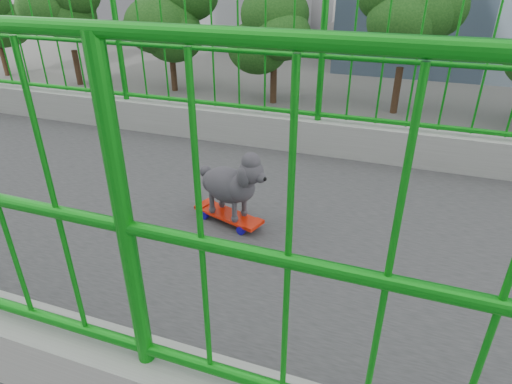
{
  "coord_description": "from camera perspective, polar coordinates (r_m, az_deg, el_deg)",
  "views": [
    {
      "loc": [
        2.29,
        4.73,
        8.54
      ],
      "look_at": [
        -0.39,
        3.78,
        7.03
      ],
      "focal_mm": 30.4,
      "sensor_mm": 36.0,
      "label": 1
    }
  ],
  "objects": [
    {
      "name": "car_4",
      "position": [
        24.8,
        -6.45,
        9.27
      ],
      "size": [
        1.62,
        4.04,
        1.38
      ],
      "primitive_type": "imported",
      "rotation": [
        0.0,
        0.0,
        3.14
      ],
      "color": "black",
      "rests_on": "ground"
    },
    {
      "name": "poodle",
      "position": [
        2.75,
        -3.37,
        1.18
      ],
      "size": [
        0.31,
        0.51,
        0.44
      ],
      "rotation": [
        0.0,
        0.0,
        -0.3
      ],
      "color": "#2F2D32",
      "rests_on": "skateboard"
    },
    {
      "name": "road",
      "position": [
        18.13,
        2.11,
        -0.17
      ],
      "size": [
        18.0,
        90.0,
        0.02
      ],
      "primitive_type": "cube",
      "color": "black",
      "rests_on": "ground"
    },
    {
      "name": "street_trees",
      "position": [
        28.81,
        12.85,
        19.65
      ],
      "size": [
        5.3,
        60.4,
        7.26
      ],
      "color": "black",
      "rests_on": "ground"
    },
    {
      "name": "car_7",
      "position": [
        17.18,
        3.19,
        0.66
      ],
      "size": [
        1.93,
        4.74,
        1.37
      ],
      "primitive_type": "imported",
      "rotation": [
        0.0,
        0.0,
        3.14
      ],
      "color": "black",
      "rests_on": "ground"
    },
    {
      "name": "car_6",
      "position": [
        14.69,
        -2.42,
        -4.35
      ],
      "size": [
        2.34,
        5.07,
        1.41
      ],
      "primitive_type": "imported",
      "color": "#B00F07",
      "rests_on": "ground"
    },
    {
      "name": "car_1",
      "position": [
        19.0,
        -26.07,
        0.54
      ],
      "size": [
        1.5,
        4.31,
        1.42
      ],
      "primitive_type": "imported",
      "color": "silver",
      "rests_on": "ground"
    },
    {
      "name": "car_3",
      "position": [
        21.13,
        -4.61,
        6.33
      ],
      "size": [
        2.25,
        5.54,
        1.61
      ],
      "primitive_type": "imported",
      "rotation": [
        0.0,
        0.0,
        3.14
      ],
      "color": "black",
      "rests_on": "ground"
    },
    {
      "name": "skateboard",
      "position": [
        2.89,
        -3.66,
        -3.14
      ],
      "size": [
        0.28,
        0.51,
        0.07
      ],
      "rotation": [
        0.0,
        0.0,
        -0.3
      ],
      "color": "red",
      "rests_on": "footbridge"
    },
    {
      "name": "car_0",
      "position": [
        12.05,
        -5.14,
        -12.2
      ],
      "size": [
        1.89,
        4.7,
        1.6
      ],
      "primitive_type": "imported",
      "color": "silver",
      "rests_on": "ground"
    }
  ]
}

